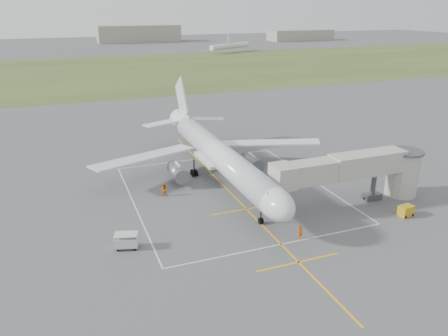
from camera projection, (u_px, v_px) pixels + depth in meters
name	position (u px, v px, depth m)	size (l,w,h in m)	color
ground	(221.00, 183.00, 68.06)	(700.00, 700.00, 0.00)	#4E4E51
grass_strip	(111.00, 71.00, 181.73)	(700.00, 120.00, 0.02)	#3F5324
apron_markings	(235.00, 197.00, 62.97)	(28.20, 60.00, 0.01)	#EFB60E
airliner	(219.00, 155.00, 67.18)	(38.93, 46.75, 13.52)	silver
jet_bridge	(362.00, 170.00, 59.86)	(23.40, 5.00, 7.20)	#AFA69E
gpu_unit	(406.00, 211.00, 57.21)	(2.06, 1.59, 1.43)	gold
baggage_cart	(126.00, 241.00, 49.49)	(2.94, 2.24, 1.81)	silver
ramp_worker_nose	(301.00, 232.00, 51.47)	(0.64, 0.42, 1.75)	#FF5B08
ramp_worker_wing	(164.00, 190.00, 63.20)	(0.92, 0.72, 1.90)	#DA5B06
distant_hangars	(60.00, 38.00, 292.72)	(345.00, 49.00, 12.00)	gray
distant_aircraft	(98.00, 52.00, 222.47)	(177.24, 37.52, 8.85)	silver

